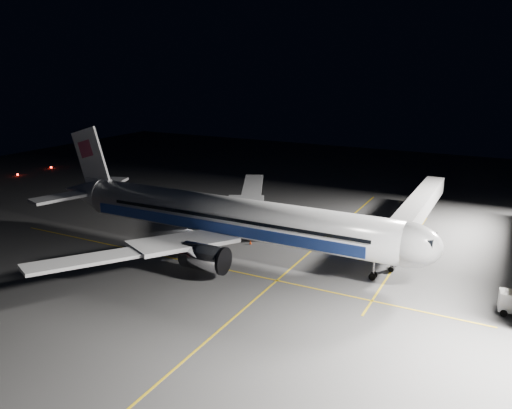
{
  "coord_description": "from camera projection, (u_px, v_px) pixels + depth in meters",
  "views": [
    {
      "loc": [
        34.3,
        -57.98,
        26.0
      ],
      "look_at": [
        1.3,
        4.98,
        6.0
      ],
      "focal_mm": 35.0,
      "sensor_mm": 36.0,
      "label": 1
    }
  ],
  "objects": [
    {
      "name": "jet_bridge",
      "position": [
        416.0,
        210.0,
        76.12
      ],
      "size": [
        3.6,
        34.4,
        6.3
      ],
      "color": "#B2B2B7",
      "rests_on": "ground"
    },
    {
      "name": "airliner",
      "position": [
        225.0,
        216.0,
        70.89
      ],
      "size": [
        61.48,
        54.22,
        16.64
      ],
      "color": "silver",
      "rests_on": "ground"
    },
    {
      "name": "baggage_tug",
      "position": [
        203.0,
        221.0,
        83.02
      ],
      "size": [
        2.75,
        2.43,
        1.7
      ],
      "rotation": [
        0.0,
        0.0,
        -0.27
      ],
      "color": "black",
      "rests_on": "ground"
    },
    {
      "name": "guide_line_main",
      "position": [
        296.0,
        264.0,
        67.33
      ],
      "size": [
        0.25,
        80.0,
        0.01
      ],
      "primitive_type": "cube",
      "color": "gold",
      "rests_on": "ground"
    },
    {
      "name": "safety_cone_a",
      "position": [
        250.0,
        242.0,
        74.75
      ],
      "size": [
        0.4,
        0.4,
        0.6
      ],
      "primitive_type": "cone",
      "color": "red",
      "rests_on": "ground"
    },
    {
      "name": "guide_line_side",
      "position": [
        402.0,
        255.0,
        70.5
      ],
      "size": [
        0.25,
        40.0,
        0.01
      ],
      "primitive_type": "cube",
      "color": "gold",
      "rests_on": "ground"
    },
    {
      "name": "safety_cone_b",
      "position": [
        250.0,
        220.0,
        85.72
      ],
      "size": [
        0.34,
        0.34,
        0.51
      ],
      "primitive_type": "cone",
      "color": "red",
      "rests_on": "ground"
    },
    {
      "name": "safety_cone_c",
      "position": [
        271.0,
        225.0,
        82.56
      ],
      "size": [
        0.41,
        0.41,
        0.62
      ],
      "primitive_type": "cone",
      "color": "red",
      "rests_on": "ground"
    },
    {
      "name": "guide_line_cross",
      "position": [
        209.0,
        266.0,
        66.69
      ],
      "size": [
        70.0,
        0.25,
        0.01
      ],
      "primitive_type": "cube",
      "color": "gold",
      "rests_on": "ground"
    },
    {
      "name": "ground",
      "position": [
        232.0,
        252.0,
        71.8
      ],
      "size": [
        200.0,
        200.0,
        0.0
      ],
      "primitive_type": "plane",
      "color": "#4C4C4F",
      "rests_on": "ground"
    }
  ]
}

